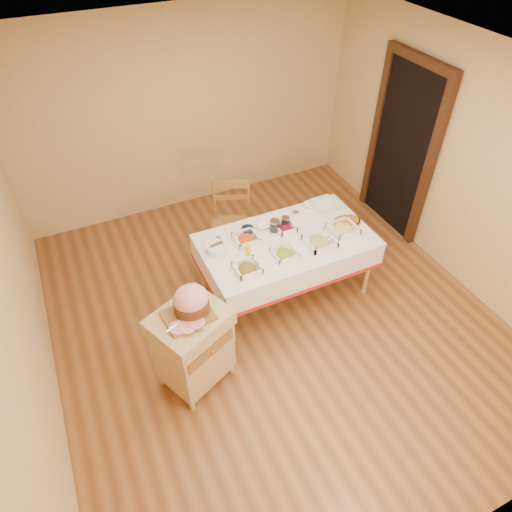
% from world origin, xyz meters
% --- Properties ---
extents(room_shell, '(5.00, 5.00, 5.00)m').
position_xyz_m(room_shell, '(0.00, 0.00, 1.30)').
color(room_shell, brown).
rests_on(room_shell, ground).
extents(doorway, '(0.09, 1.10, 2.20)m').
position_xyz_m(doorway, '(2.20, 0.90, 1.11)').
color(doorway, black).
rests_on(doorway, ground).
extents(dining_table, '(1.82, 1.02, 0.76)m').
position_xyz_m(dining_table, '(0.30, 0.30, 0.60)').
color(dining_table, tan).
rests_on(dining_table, ground).
extents(butcher_cart, '(0.79, 0.74, 0.89)m').
position_xyz_m(butcher_cart, '(-1.01, -0.39, 0.51)').
color(butcher_cart, tan).
rests_on(butcher_cart, ground).
extents(dining_chair, '(0.60, 0.59, 1.03)m').
position_xyz_m(dining_chair, '(-0.01, 1.06, 0.53)').
color(dining_chair, brown).
rests_on(dining_chair, ground).
extents(ham_on_board, '(0.43, 0.41, 0.28)m').
position_xyz_m(ham_on_board, '(-0.97, -0.35, 1.01)').
color(ham_on_board, brown).
rests_on(ham_on_board, butcher_cart).
extents(serving_dish_a, '(0.25, 0.24, 0.11)m').
position_xyz_m(serving_dish_a, '(-0.27, 0.04, 0.79)').
color(serving_dish_a, white).
rests_on(serving_dish_a, dining_table).
extents(serving_dish_b, '(0.23, 0.23, 0.09)m').
position_xyz_m(serving_dish_b, '(0.16, 0.08, 0.79)').
color(serving_dish_b, white).
rests_on(serving_dish_b, dining_table).
extents(serving_dish_c, '(0.28, 0.28, 0.12)m').
position_xyz_m(serving_dish_c, '(0.57, 0.08, 0.80)').
color(serving_dish_c, white).
rests_on(serving_dish_c, dining_table).
extents(serving_dish_d, '(0.28, 0.28, 0.10)m').
position_xyz_m(serving_dish_d, '(0.91, 0.16, 0.79)').
color(serving_dish_d, white).
rests_on(serving_dish_d, dining_table).
extents(serving_dish_e, '(0.25, 0.24, 0.12)m').
position_xyz_m(serving_dish_e, '(-0.10, 0.45, 0.80)').
color(serving_dish_e, white).
rests_on(serving_dish_e, dining_table).
extents(serving_dish_f, '(0.21, 0.20, 0.10)m').
position_xyz_m(serving_dish_f, '(0.36, 0.45, 0.79)').
color(serving_dish_f, white).
rests_on(serving_dish_f, dining_table).
extents(small_bowl_left, '(0.11, 0.11, 0.05)m').
position_xyz_m(small_bowl_left, '(-0.37, 0.56, 0.79)').
color(small_bowl_left, white).
rests_on(small_bowl_left, dining_table).
extents(small_bowl_mid, '(0.14, 0.14, 0.06)m').
position_xyz_m(small_bowl_mid, '(-0.02, 0.58, 0.79)').
color(small_bowl_mid, navy).
rests_on(small_bowl_mid, dining_table).
extents(small_bowl_right, '(0.11, 0.11, 0.05)m').
position_xyz_m(small_bowl_right, '(0.58, 0.63, 0.79)').
color(small_bowl_right, white).
rests_on(small_bowl_right, dining_table).
extents(bowl_white_imported, '(0.15, 0.15, 0.03)m').
position_xyz_m(bowl_white_imported, '(0.16, 0.59, 0.78)').
color(bowl_white_imported, white).
rests_on(bowl_white_imported, dining_table).
extents(bowl_small_imported, '(0.15, 0.15, 0.04)m').
position_xyz_m(bowl_small_imported, '(0.82, 0.71, 0.78)').
color(bowl_small_imported, white).
rests_on(bowl_small_imported, dining_table).
extents(preserve_jar_left, '(0.11, 0.11, 0.14)m').
position_xyz_m(preserve_jar_left, '(0.25, 0.49, 0.82)').
color(preserve_jar_left, silver).
rests_on(preserve_jar_left, dining_table).
extents(preserve_jar_right, '(0.09, 0.09, 0.12)m').
position_xyz_m(preserve_jar_right, '(0.39, 0.51, 0.81)').
color(preserve_jar_right, silver).
rests_on(preserve_jar_right, dining_table).
extents(mustard_bottle, '(0.06, 0.06, 0.17)m').
position_xyz_m(mustard_bottle, '(-0.17, 0.24, 0.84)').
color(mustard_bottle, yellow).
rests_on(mustard_bottle, dining_table).
extents(bread_basket, '(0.23, 0.23, 0.10)m').
position_xyz_m(bread_basket, '(-0.44, 0.44, 0.80)').
color(bread_basket, white).
rests_on(bread_basket, dining_table).
extents(plate_stack, '(0.25, 0.25, 0.07)m').
position_xyz_m(plate_stack, '(0.96, 0.63, 0.80)').
color(plate_stack, white).
rests_on(plate_stack, dining_table).
extents(brass_platter, '(0.33, 0.24, 0.04)m').
position_xyz_m(brass_platter, '(1.02, 0.26, 0.78)').
color(brass_platter, gold).
rests_on(brass_platter, dining_table).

